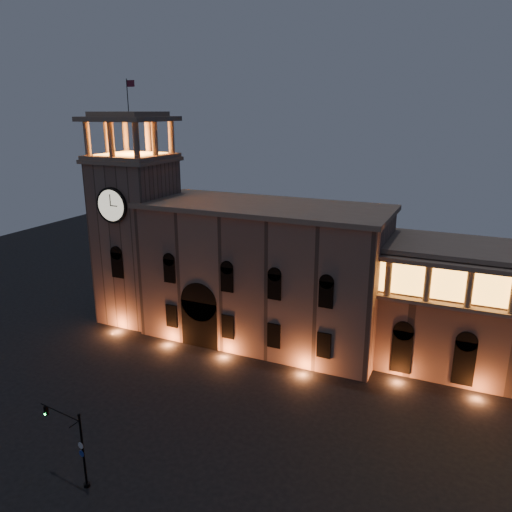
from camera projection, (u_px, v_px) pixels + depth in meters
name	position (u px, v px, depth m)	size (l,w,h in m)	color
ground	(187.00, 436.00, 45.53)	(160.00, 160.00, 0.00)	black
government_building	(262.00, 273.00, 63.06)	(30.80, 12.80, 17.60)	#816354
clock_tower	(137.00, 232.00, 68.42)	(9.80, 9.80, 32.40)	#816354
traffic_light	(76.00, 445.00, 38.88)	(4.80, 0.89, 6.62)	black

